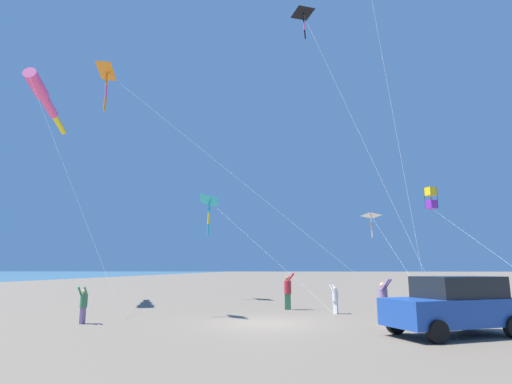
{
  "coord_description": "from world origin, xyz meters",
  "views": [
    {
      "loc": [
        0.92,
        -16.69,
        2.1
      ],
      "look_at": [
        -0.81,
        5.46,
        6.28
      ],
      "focal_mm": 28.63,
      "sensor_mm": 36.0,
      "label": 1
    }
  ],
  "objects": [
    {
      "name": "kite_delta_white_trailing",
      "position": [
        5.86,
        7.72,
        5.17
      ],
      "size": [
        1.4,
        8.17,
        5.4
      ],
      "color": "white",
      "rests_on": "ground_plane"
    },
    {
      "name": "ground_plane",
      "position": [
        0.0,
        0.0,
        0.0
      ],
      "size": [
        600.0,
        600.0,
        0.0
      ],
      "primitive_type": "plane",
      "color": "#756654"
    },
    {
      "name": "person_bystander_far",
      "position": [
        4.57,
        -0.11,
        0.94
      ],
      "size": [
        0.62,
        0.57,
        1.73
      ],
      "color": "silver",
      "rests_on": "ground_plane"
    },
    {
      "name": "kite_delta_black_fish_shape",
      "position": [
        -7.93,
        1.62,
        11.76
      ],
      "size": [
        14.19,
        5.36,
        12.24
      ],
      "color": "orange",
      "rests_on": "ground_plane"
    },
    {
      "name": "kite_delta_blue_topmost",
      "position": [
        1.84,
        1.24,
        14.18
      ],
      "size": [
        4.72,
        5.15,
        14.51
      ],
      "color": "black",
      "rests_on": "ground_plane"
    },
    {
      "name": "person_child_grey_jacket",
      "position": [
        3.12,
        3.56,
        0.75
      ],
      "size": [
        0.49,
        0.48,
        1.37
      ],
      "color": "silver",
      "rests_on": "ground_plane"
    },
    {
      "name": "person_adult_flyer",
      "position": [
        0.87,
        5.34,
        1.03
      ],
      "size": [
        0.56,
        0.43,
        1.9
      ],
      "color": "#3D7F51",
      "rests_on": "ground_plane"
    },
    {
      "name": "kite_box_striped_overhead",
      "position": [
        9.48,
        8.02,
        6.24
      ],
      "size": [
        1.15,
        12.14,
        6.89
      ],
      "color": "yellow",
      "rests_on": "ground_plane"
    },
    {
      "name": "person_child_green_jacket",
      "position": [
        -7.07,
        -0.85,
        0.78
      ],
      "size": [
        0.34,
        0.44,
        1.43
      ],
      "color": "#8E6B9E",
      "rests_on": "ground_plane"
    },
    {
      "name": "parked_car",
      "position": [
        6.21,
        -2.68,
        0.95
      ],
      "size": [
        4.68,
        3.41,
        1.85
      ],
      "color": "#1E479E",
      "rests_on": "ground_plane"
    },
    {
      "name": "kite_windsock_purple_drifting",
      "position": [
        -15.04,
        7.32,
        13.28
      ],
      "size": [
        9.95,
        10.85,
        14.31
      ],
      "color": "#EF4C93",
      "rests_on": "ground_plane"
    },
    {
      "name": "kite_delta_red_high_left",
      "position": [
        -4.69,
        12.22,
        6.96
      ],
      "size": [
        8.76,
        9.5,
        7.47
      ],
      "color": "#1EB7C6",
      "rests_on": "ground_plane"
    }
  ]
}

